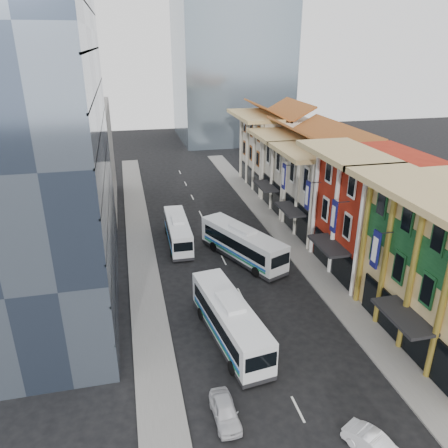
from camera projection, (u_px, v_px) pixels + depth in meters
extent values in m
plane|color=black|center=(304.00, 421.00, 26.78)|extent=(200.00, 200.00, 0.00)
cube|color=slate|center=(298.00, 252.00, 48.29)|extent=(3.00, 90.00, 0.15)
cube|color=slate|center=(143.00, 268.00, 44.77)|extent=(3.00, 90.00, 0.15)
cube|color=#A32412|center=(374.00, 214.00, 42.66)|extent=(8.00, 10.00, 12.00)
cube|color=beige|center=(330.00, 193.00, 51.58)|extent=(8.00, 9.00, 10.00)
cube|color=beige|center=(301.00, 173.00, 59.67)|extent=(8.00, 9.00, 10.00)
cube|color=beige|center=(276.00, 152.00, 68.92)|extent=(8.00, 12.00, 11.00)
cube|color=#44526B|center=(23.00, 131.00, 34.55)|extent=(12.00, 26.00, 30.00)
cube|color=gray|center=(74.00, 159.00, 58.52)|extent=(10.00, 18.00, 14.00)
imported|color=silver|center=(225.00, 411.00, 26.74)|extent=(1.56, 3.69, 1.24)
imported|color=white|center=(375.00, 446.00, 24.46)|extent=(2.94, 3.90, 1.23)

